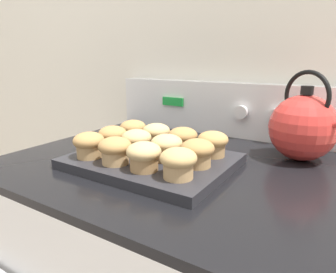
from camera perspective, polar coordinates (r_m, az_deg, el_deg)
The scene contains 16 objects.
wall_back at distance 1.03m, azimuth 12.27°, elevation 17.55°, with size 8.00×0.05×2.40m.
control_panel at distance 0.99m, azimuth 10.61°, elevation 5.25°, with size 0.77×0.07×0.17m.
muffin_pan at distance 0.70m, azimuth -3.08°, elevation -4.67°, with size 0.36×0.28×0.02m.
muffin_r0_c0 at distance 0.70m, azimuth -14.82°, elevation -1.39°, with size 0.07×0.07×0.06m.
muffin_r0_c1 at distance 0.65m, azimuth -10.06°, elevation -2.48°, with size 0.07×0.07×0.06m.
muffin_r0_c2 at distance 0.60m, azimuth -4.61°, elevation -3.60°, with size 0.07×0.07×0.06m.
muffin_r0_c3 at distance 0.56m, azimuth 1.98°, elevation -4.91°, with size 0.07×0.07×0.06m.
muffin_r1_c0 at distance 0.76m, azimuth -10.49°, elevation -0.06°, with size 0.07×0.07×0.06m.
muffin_r1_c1 at distance 0.71m, azimuth -6.02°, elevation -0.87°, with size 0.07×0.07×0.06m.
muffin_r1_c2 at distance 0.66m, azimuth -0.27°, elevation -1.93°, with size 0.07×0.07×0.06m.
muffin_r1_c3 at distance 0.63m, azimuth 5.63°, elevation -2.95°, with size 0.07×0.07×0.06m.
muffin_r2_c0 at distance 0.82m, azimuth -6.67°, elevation 1.23°, with size 0.07×0.07×0.06m.
muffin_r2_c1 at distance 0.77m, azimuth -2.24°, elevation 0.49°, with size 0.07×0.07×0.06m.
muffin_r2_c2 at distance 0.73m, azimuth 2.85°, elevation -0.37°, with size 0.07×0.07×0.06m.
muffin_r2_c3 at distance 0.70m, azimuth 8.51°, elevation -1.22°, with size 0.07×0.07×0.06m.
tea_kettle at distance 0.79m, azimuth 24.40°, elevation 1.74°, with size 0.19×0.16×0.22m.
Camera 1 is at (0.36, -0.26, 1.14)m, focal length 32.00 mm.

